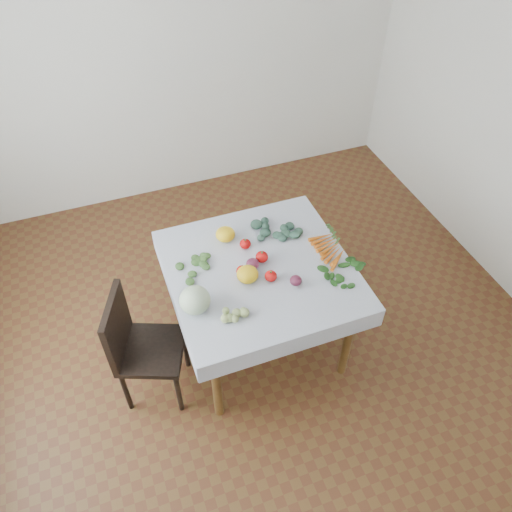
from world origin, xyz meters
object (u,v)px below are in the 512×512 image
Objects in this scene: table at (260,279)px; chair at (137,343)px; carrot_bunch at (330,248)px; cabbage at (195,300)px; heirloom_back at (225,234)px.

chair is at bearing -173.83° from table.
cabbage is at bearing -169.69° from carrot_bunch.
chair reaches higher than carrot_bunch.
heirloom_back is (0.34, 0.50, -0.04)m from cabbage.
table is 1.17× the size of chair.
heirloom_back is at bearing 151.31° from carrot_bunch.
carrot_bunch is at bearing -28.69° from heirloom_back.
heirloom_back is (0.71, 0.41, 0.31)m from chair.
chair is 0.51m from cabbage.
heirloom_back is (-0.12, 0.32, 0.15)m from table.
chair is 0.88m from heirloom_back.
cabbage is at bearing -124.26° from heirloom_back.
table is at bearing 21.02° from cabbage.
cabbage is 0.96m from carrot_bunch.
heirloom_back is at bearing 110.29° from table.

